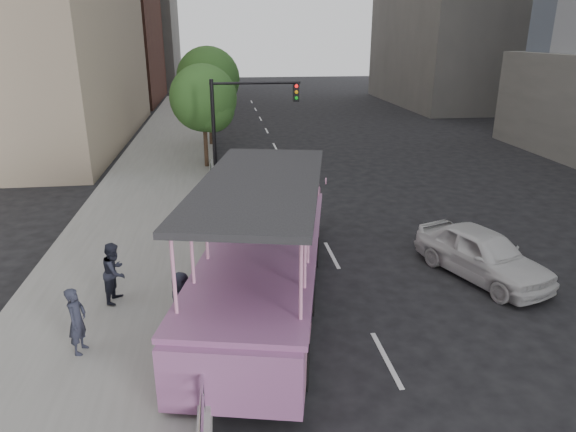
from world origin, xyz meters
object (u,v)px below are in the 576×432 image
Objects in this scene: duck_boat at (269,246)px; street_tree_near at (205,101)px; parking_sign at (225,205)px; traffic_signal at (239,116)px; car at (482,254)px; pedestrian_mid at (115,272)px; pedestrian_near at (77,321)px; pedestrian_far at (181,302)px; street_tree_far at (210,81)px.

street_tree_near is at bearing 97.82° from duck_boat.
traffic_signal is (0.85, 7.34, 1.90)m from parking_sign.
pedestrian_mid is at bearing 163.19° from car.
pedestrian_near is 17.53m from street_tree_near.
car is 13.03m from traffic_signal.
parking_sign is 0.44× the size of street_tree_near.
car is 0.87× the size of traffic_signal.
traffic_signal is at bearing -6.55° from pedestrian_mid.
pedestrian_mid is (-10.78, -0.62, 0.36)m from car.
parking_sign is (-1.20, 3.36, 0.20)m from duck_boat.
parking_sign reaches higher than pedestrian_far.
pedestrian_near is at bearing -177.37° from pedestrian_mid.
parking_sign is 7.63m from traffic_signal.
traffic_signal reaches higher than parking_sign.
car is 2.73× the size of pedestrian_mid.
car is 22.06m from street_tree_far.
street_tree_near is at bearing 101.02° from car.
street_tree_far is at bearing 91.85° from parking_sign.
car is 2.85× the size of pedestrian_near.
duck_boat is 3.38m from pedestrian_far.
duck_boat is 4.66× the size of parking_sign.
street_tree_near reaches higher than traffic_signal.
parking_sign is at bearing -88.15° from street_tree_far.
traffic_signal is 9.57m from street_tree_far.
pedestrian_far is 0.30× the size of traffic_signal.
car is 1.81× the size of parking_sign.
traffic_signal reaches higher than duck_boat.
duck_boat is at bearing -70.37° from parking_sign.
duck_boat reaches higher than parking_sign.
parking_sign is (3.00, 3.97, 0.46)m from pedestrian_mid.
street_tree_far is at bearing 98.43° from traffic_signal.
parking_sign is 17.00m from street_tree_far.
car is 11.58m from pedestrian_near.
street_tree_near reaches higher than pedestrian_far.
traffic_signal is 3.80m from street_tree_near.
duck_boat is 10.91m from traffic_signal.
pedestrian_far is (2.26, 0.58, -0.02)m from pedestrian_near.
pedestrian_far is at bearing -121.74° from pedestrian_mid.
duck_boat is at bearing -85.06° from street_tree_far.
car is at bearing -23.31° from parking_sign.
duck_boat is at bearing 159.93° from car.
pedestrian_mid is at bearing -98.71° from street_tree_near.
pedestrian_far is (-8.93, -2.41, 0.30)m from car.
street_tree_far is (-1.40, 9.43, 0.81)m from traffic_signal.
pedestrian_mid is at bearing 1.42° from pedestrian_near.
parking_sign is at bearing -17.18° from pedestrian_near.
duck_boat is 6.99× the size of pedestrian_mid.
traffic_signal is at bearing 102.83° from car.
street_tree_near is 6.02m from street_tree_far.
street_tree_near is (-8.52, 14.12, 3.05)m from car.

